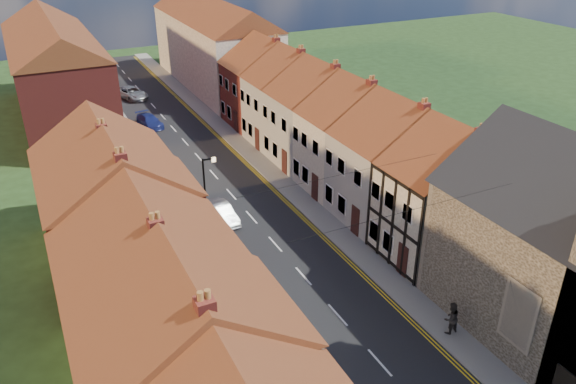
# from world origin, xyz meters

# --- Properties ---
(road) EXTENTS (7.00, 90.00, 0.02)m
(road) POSITION_xyz_m (0.00, 30.00, 0.01)
(road) COLOR black
(road) RESTS_ON ground
(pavement_left) EXTENTS (1.80, 90.00, 0.12)m
(pavement_left) POSITION_xyz_m (-4.40, 30.00, 0.06)
(pavement_left) COLOR gray
(pavement_left) RESTS_ON ground
(pavement_right) EXTENTS (1.80, 90.00, 0.12)m
(pavement_right) POSITION_xyz_m (4.40, 30.00, 0.06)
(pavement_right) COLOR gray
(pavement_right) RESTS_ON ground
(cottage_r_tudor) EXTENTS (8.30, 5.20, 9.00)m
(cottage_r_tudor) POSITION_xyz_m (9.27, 12.70, 4.47)
(cottage_r_tudor) COLOR white
(cottage_r_tudor) RESTS_ON ground
(cottage_r_white_near) EXTENTS (8.30, 6.00, 9.00)m
(cottage_r_white_near) POSITION_xyz_m (9.30, 18.10, 4.47)
(cottage_r_white_near) COLOR #ACAAA3
(cottage_r_white_near) RESTS_ON ground
(cottage_r_cream_mid) EXTENTS (8.30, 5.20, 9.00)m
(cottage_r_cream_mid) POSITION_xyz_m (9.30, 23.50, 4.48)
(cottage_r_cream_mid) COLOR white
(cottage_r_cream_mid) RESTS_ON ground
(cottage_r_pink) EXTENTS (8.30, 6.00, 9.00)m
(cottage_r_pink) POSITION_xyz_m (9.30, 28.90, 4.47)
(cottage_r_pink) COLOR #ACAAA3
(cottage_r_pink) RESTS_ON ground
(cottage_r_white_far) EXTENTS (8.30, 5.20, 9.00)m
(cottage_r_white_far) POSITION_xyz_m (9.30, 34.30, 4.48)
(cottage_r_white_far) COLOR #ACAAA3
(cottage_r_white_far) RESTS_ON ground
(cottage_r_cream_far) EXTENTS (8.30, 6.00, 9.00)m
(cottage_r_cream_far) POSITION_xyz_m (9.30, 39.70, 4.47)
(cottage_r_cream_far) COLOR maroon
(cottage_r_cream_far) RESTS_ON ground
(cottage_l_cream) EXTENTS (8.30, 6.30, 9.10)m
(cottage_l_cream) POSITION_xyz_m (-9.30, 5.55, 4.52)
(cottage_l_cream) COLOR white
(cottage_l_cream) RESTS_ON ground
(cottage_l_white) EXTENTS (8.30, 6.90, 8.80)m
(cottage_l_white) POSITION_xyz_m (-9.30, 11.95, 4.37)
(cottage_l_white) COLOR white
(cottage_l_white) RESTS_ON ground
(cottage_l_brick_mid) EXTENTS (8.30, 5.70, 9.10)m
(cottage_l_brick_mid) POSITION_xyz_m (-9.30, 18.05, 4.53)
(cottage_l_brick_mid) COLOR maroon
(cottage_l_brick_mid) RESTS_ON ground
(cottage_l_pink) EXTENTS (8.30, 6.30, 8.80)m
(cottage_l_pink) POSITION_xyz_m (-9.30, 23.85, 4.37)
(cottage_l_pink) COLOR #BFA097
(cottage_l_pink) RESTS_ON ground
(block_right_far) EXTENTS (8.30, 24.20, 10.50)m
(block_right_far) POSITION_xyz_m (9.30, 55.00, 5.29)
(block_right_far) COLOR white
(block_right_far) RESTS_ON ground
(block_left_far) EXTENTS (8.30, 24.20, 10.50)m
(block_left_far) POSITION_xyz_m (-9.30, 50.00, 5.29)
(block_left_far) COLOR maroon
(block_left_far) RESTS_ON ground
(lamppost) EXTENTS (0.88, 0.15, 6.00)m
(lamppost) POSITION_xyz_m (-3.81, 20.00, 3.54)
(lamppost) COLOR black
(lamppost) RESTS_ON pavement_left
(car_mid) EXTENTS (1.56, 3.85, 1.24)m
(car_mid) POSITION_xyz_m (-2.06, 22.52, 0.62)
(car_mid) COLOR #A6A9AD
(car_mid) RESTS_ON ground
(car_far) EXTENTS (2.29, 4.26, 1.17)m
(car_far) POSITION_xyz_m (-1.91, 43.65, 0.59)
(car_far) COLOR navy
(car_far) RESTS_ON ground
(car_distant) EXTENTS (3.57, 5.22, 1.33)m
(car_distant) POSITION_xyz_m (-1.50, 53.79, 0.66)
(car_distant) COLOR #919598
(car_distant) RESTS_ON ground
(pedestrian_left) EXTENTS (0.68, 0.54, 1.65)m
(pedestrian_left) POSITION_xyz_m (-3.70, 10.71, 0.94)
(pedestrian_left) COLOR black
(pedestrian_left) RESTS_ON pavement_left
(pedestrian_right) EXTENTS (0.92, 0.73, 1.83)m
(pedestrian_right) POSITION_xyz_m (4.41, 6.15, 1.04)
(pedestrian_right) COLOR #2A2522
(pedestrian_right) RESTS_ON pavement_right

